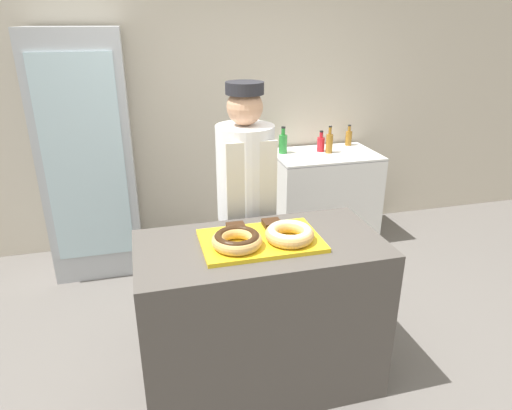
{
  "coord_description": "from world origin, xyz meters",
  "views": [
    {
      "loc": [
        -0.58,
        -2.12,
        2.05
      ],
      "look_at": [
        0.0,
        0.1,
        1.11
      ],
      "focal_mm": 32.0,
      "sensor_mm": 36.0,
      "label": 1
    }
  ],
  "objects_px": {
    "brownie_back_right": "(272,224)",
    "bottle_green": "(283,143)",
    "baker_person": "(246,207)",
    "donut_light_glaze": "(290,233)",
    "bottle_amber": "(349,137)",
    "brownie_back_left": "(236,227)",
    "bottle_red": "(321,143)",
    "serving_tray": "(261,241)",
    "beverage_fridge": "(88,156)",
    "bottle_amber_b": "(329,142)",
    "donut_chocolate_glaze": "(237,239)",
    "chest_freezer": "(323,196)"
  },
  "relations": [
    {
      "from": "beverage_fridge",
      "to": "bottle_amber",
      "type": "relative_size",
      "value": 9.67
    },
    {
      "from": "bottle_amber",
      "to": "bottle_amber_b",
      "type": "bearing_deg",
      "value": -144.98
    },
    {
      "from": "chest_freezer",
      "to": "bottle_red",
      "type": "distance_m",
      "value": 0.51
    },
    {
      "from": "bottle_amber",
      "to": "bottle_green",
      "type": "relative_size",
      "value": 0.82
    },
    {
      "from": "chest_freezer",
      "to": "donut_chocolate_glaze",
      "type": "bearing_deg",
      "value": -124.84
    },
    {
      "from": "serving_tray",
      "to": "brownie_back_left",
      "type": "xyz_separation_m",
      "value": [
        -0.1,
        0.14,
        0.03
      ]
    },
    {
      "from": "bottle_green",
      "to": "bottle_amber",
      "type": "bearing_deg",
      "value": 8.49
    },
    {
      "from": "bottle_amber",
      "to": "donut_light_glaze",
      "type": "bearing_deg",
      "value": -122.83
    },
    {
      "from": "serving_tray",
      "to": "bottle_green",
      "type": "distance_m",
      "value": 2.0
    },
    {
      "from": "brownie_back_right",
      "to": "bottle_red",
      "type": "distance_m",
      "value": 1.97
    },
    {
      "from": "donut_light_glaze",
      "to": "bottle_red",
      "type": "relative_size",
      "value": 1.32
    },
    {
      "from": "brownie_back_left",
      "to": "donut_light_glaze",
      "type": "bearing_deg",
      "value": -38.38
    },
    {
      "from": "donut_chocolate_glaze",
      "to": "bottle_red",
      "type": "xyz_separation_m",
      "value": [
        1.24,
        1.89,
        -0.05
      ]
    },
    {
      "from": "donut_chocolate_glaze",
      "to": "chest_freezer",
      "type": "xyz_separation_m",
      "value": [
        1.26,
        1.81,
        -0.56
      ]
    },
    {
      "from": "bottle_amber",
      "to": "serving_tray",
      "type": "bearing_deg",
      "value": -126.36
    },
    {
      "from": "serving_tray",
      "to": "beverage_fridge",
      "type": "distance_m",
      "value": 2.01
    },
    {
      "from": "serving_tray",
      "to": "chest_freezer",
      "type": "relative_size",
      "value": 0.66
    },
    {
      "from": "donut_light_glaze",
      "to": "bottle_amber",
      "type": "bearing_deg",
      "value": 57.17
    },
    {
      "from": "donut_light_glaze",
      "to": "bottle_amber_b",
      "type": "xyz_separation_m",
      "value": [
        1.01,
        1.82,
        -0.03
      ]
    },
    {
      "from": "brownie_back_right",
      "to": "baker_person",
      "type": "distance_m",
      "value": 0.45
    },
    {
      "from": "chest_freezer",
      "to": "bottle_amber_b",
      "type": "distance_m",
      "value": 0.53
    },
    {
      "from": "brownie_back_right",
      "to": "donut_chocolate_glaze",
      "type": "bearing_deg",
      "value": -141.62
    },
    {
      "from": "serving_tray",
      "to": "bottle_amber",
      "type": "relative_size",
      "value": 3.1
    },
    {
      "from": "bottle_amber_b",
      "to": "chest_freezer",
      "type": "bearing_deg",
      "value": -162.35
    },
    {
      "from": "brownie_back_left",
      "to": "baker_person",
      "type": "bearing_deg",
      "value": 69.89
    },
    {
      "from": "bottle_amber",
      "to": "beverage_fridge",
      "type": "bearing_deg",
      "value": -174.68
    },
    {
      "from": "brownie_back_right",
      "to": "bottle_green",
      "type": "bearing_deg",
      "value": 70.14
    },
    {
      "from": "bottle_red",
      "to": "donut_light_glaze",
      "type": "bearing_deg",
      "value": -116.79
    },
    {
      "from": "serving_tray",
      "to": "chest_freezer",
      "type": "distance_m",
      "value": 2.14
    },
    {
      "from": "baker_person",
      "to": "bottle_red",
      "type": "bearing_deg",
      "value": 50.25
    },
    {
      "from": "beverage_fridge",
      "to": "chest_freezer",
      "type": "distance_m",
      "value": 2.19
    },
    {
      "from": "brownie_back_right",
      "to": "bottle_amber_b",
      "type": "bearing_deg",
      "value": 57.15
    },
    {
      "from": "brownie_back_left",
      "to": "bottle_amber",
      "type": "height_order",
      "value": "bottle_amber"
    },
    {
      "from": "donut_light_glaze",
      "to": "bottle_amber",
      "type": "distance_m",
      "value": 2.42
    },
    {
      "from": "brownie_back_right",
      "to": "baker_person",
      "type": "xyz_separation_m",
      "value": [
        -0.04,
        0.45,
        -0.07
      ]
    },
    {
      "from": "donut_light_glaze",
      "to": "beverage_fridge",
      "type": "xyz_separation_m",
      "value": [
        -1.14,
        1.8,
        0.0
      ]
    },
    {
      "from": "bottle_amber",
      "to": "donut_chocolate_glaze",
      "type": "bearing_deg",
      "value": -128.16
    },
    {
      "from": "baker_person",
      "to": "bottle_amber_b",
      "type": "distance_m",
      "value": 1.61
    },
    {
      "from": "brownie_back_right",
      "to": "baker_person",
      "type": "height_order",
      "value": "baker_person"
    },
    {
      "from": "beverage_fridge",
      "to": "bottle_amber",
      "type": "height_order",
      "value": "beverage_fridge"
    },
    {
      "from": "donut_light_glaze",
      "to": "brownie_back_right",
      "type": "relative_size",
      "value": 2.64
    },
    {
      "from": "chest_freezer",
      "to": "serving_tray",
      "type": "bearing_deg",
      "value": -122.5
    },
    {
      "from": "beverage_fridge",
      "to": "bottle_amber",
      "type": "distance_m",
      "value": 2.46
    },
    {
      "from": "bottle_red",
      "to": "brownie_back_right",
      "type": "bearing_deg",
      "value": -120.37
    },
    {
      "from": "brownie_back_left",
      "to": "bottle_red",
      "type": "bearing_deg",
      "value": 54.66
    },
    {
      "from": "bottle_red",
      "to": "donut_chocolate_glaze",
      "type": "bearing_deg",
      "value": -123.27
    },
    {
      "from": "chest_freezer",
      "to": "bottle_red",
      "type": "relative_size",
      "value": 4.87
    },
    {
      "from": "brownie_back_left",
      "to": "chest_freezer",
      "type": "xyz_separation_m",
      "value": [
        1.22,
        1.62,
        -0.53
      ]
    },
    {
      "from": "beverage_fridge",
      "to": "bottle_amber_b",
      "type": "distance_m",
      "value": 2.15
    },
    {
      "from": "brownie_back_left",
      "to": "bottle_amber_b",
      "type": "bearing_deg",
      "value": 52.26
    }
  ]
}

